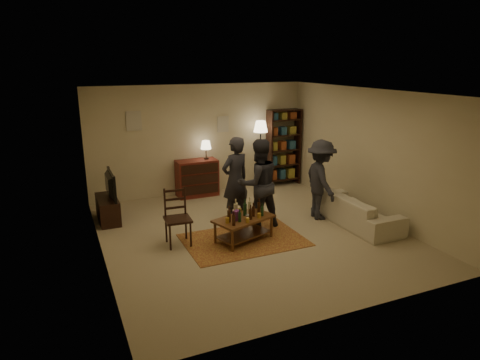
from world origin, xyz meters
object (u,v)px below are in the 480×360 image
bookshelf (283,147)px  sofa (356,210)px  coffee_table (244,220)px  person_left (235,180)px  dining_chair (177,215)px  tv_stand (108,203)px  person_right (258,184)px  dresser (197,177)px  floor_lamp (261,131)px  person_by_sofa (321,180)px

bookshelf → sofa: (-0.05, -3.18, -0.73)m
coffee_table → person_left: size_ratio=0.69×
dining_chair → coffee_table: bearing=-14.1°
tv_stand → bookshelf: bearing=11.8°
tv_stand → person_right: (2.74, -1.52, 0.51)m
person_right → tv_stand: bearing=-29.3°
dresser → person_left: size_ratio=0.76×
floor_lamp → person_right: person_right is taller
person_left → person_by_sofa: size_ratio=1.06×
person_left → sofa: bearing=137.0°
floor_lamp → dining_chair: bearing=-138.9°
dining_chair → tv_stand: 1.99m
floor_lamp → person_right: (-1.20, -2.37, -0.61)m
coffee_table → bookshelf: bookshelf is taller
bookshelf → floor_lamp: size_ratio=1.14×
tv_stand → sofa: (4.64, -2.20, -0.08)m
floor_lamp → person_by_sofa: bearing=-85.3°
sofa → bookshelf: bearing=-0.8°
dresser → person_by_sofa: size_ratio=0.81×
coffee_table → person_by_sofa: size_ratio=0.73×
tv_stand → coffee_table: bearing=-43.4°
person_by_sofa → floor_lamp: bearing=14.7°
dining_chair → dresser: bearing=68.0°
sofa → dining_chair: bearing=82.1°
coffee_table → person_left: 1.15m
coffee_table → dining_chair: (-1.16, 0.36, 0.16)m
bookshelf → floor_lamp: bookshelf is taller
dresser → person_left: person_left is taller
dining_chair → sofa: bearing=-4.6°
floor_lamp → person_by_sofa: (0.20, -2.46, -0.67)m
person_right → person_by_sofa: 1.41m
dresser → bookshelf: bearing=1.6°
person_left → person_right: size_ratio=0.99×
tv_stand → person_right: 3.17m
dresser → dining_chair: bearing=-115.3°
dining_chair → floor_lamp: (2.92, 2.55, 0.95)m
dresser → person_by_sofa: bearing=-53.1°
coffee_table → dresser: 2.98m
person_by_sofa → bookshelf: bearing=-2.0°
tv_stand → sofa: tv_stand is taller
bookshelf → person_left: (-2.25, -2.03, -0.14)m
bookshelf → sofa: bearing=-90.8°
tv_stand → person_left: person_left is taller
tv_stand → person_by_sofa: person_by_sofa is taller
coffee_table → person_left: person_left is taller
person_left → person_right: person_right is taller
tv_stand → dresser: size_ratio=0.78×
tv_stand → person_by_sofa: size_ratio=0.63×
dresser → sofa: (2.39, -3.11, -0.17)m
person_left → person_right: bearing=107.0°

